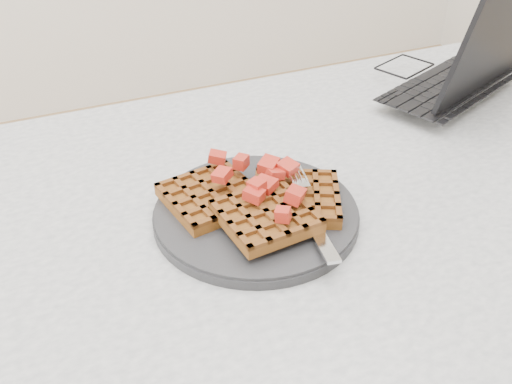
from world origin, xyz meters
The scene contains 6 objects.
table centered at (0.00, 0.00, 0.64)m, with size 1.20×0.80×0.75m.
plate centered at (-0.04, 0.01, 0.76)m, with size 0.25×0.25×0.02m, color black.
waffles centered at (-0.04, 0.01, 0.78)m, with size 0.23×0.19×0.03m.
strawberry_pile centered at (-0.04, 0.01, 0.80)m, with size 0.15×0.15×0.02m, color #910D04, non-canonical shape.
fork centered at (0.00, -0.03, 0.77)m, with size 0.02×0.18×0.02m, color silver, non-canonical shape.
laptop centered at (0.41, 0.22, 0.79)m, with size 0.37×0.33×0.22m.
Camera 1 is at (-0.27, -0.50, 1.18)m, focal length 40.00 mm.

